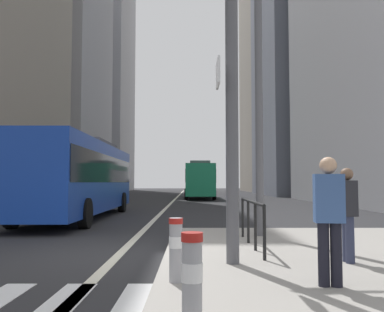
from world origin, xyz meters
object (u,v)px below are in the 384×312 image
object	(u,v)px
city_bus_red_receding	(199,179)
street_lamp_post	(258,39)
traffic_signal_gantry	(129,35)
bollard_front	(192,279)
bollard_left	(176,246)
pedestrian_waiting	(329,214)
car_receding_near	(199,186)
car_oncoming_mid	(109,188)
city_bus_blue_oncoming	(80,175)
pedestrian_far	(348,210)

from	to	relation	value
city_bus_red_receding	street_lamp_post	xyz separation A→B (m)	(1.06, -28.91, 3.45)
traffic_signal_gantry	bollard_front	xyz separation A→B (m)	(1.09, -3.41, -3.42)
bollard_left	pedestrian_waiting	distance (m)	2.10
traffic_signal_gantry	bollard_front	distance (m)	4.95
bollard_left	car_receding_near	bearing A→B (deg)	88.66
street_lamp_post	city_bus_red_receding	bearing A→B (deg)	92.09
car_receding_near	car_oncoming_mid	bearing A→B (deg)	-117.90
bollard_front	car_oncoming_mid	bearing A→B (deg)	102.15
car_oncoming_mid	street_lamp_post	distance (m)	31.60
city_bus_blue_oncoming	bollard_front	bearing A→B (deg)	-71.39
city_bus_red_receding	street_lamp_post	world-z (taller)	street_lamp_post
car_receding_near	traffic_signal_gantry	size ratio (longest dim) A/B	0.75
car_oncoming_mid	pedestrian_waiting	bearing A→B (deg)	-74.44
car_receding_near	bollard_front	bearing A→B (deg)	-91.05
car_receding_near	street_lamp_post	xyz separation A→B (m)	(0.76, -46.65, 4.29)
city_bus_red_receding	car_oncoming_mid	distance (m)	8.73
city_bus_red_receding	car_receding_near	distance (m)	17.76
bollard_front	traffic_signal_gantry	bearing A→B (deg)	107.78
street_lamp_post	bollard_front	distance (m)	8.69
traffic_signal_gantry	pedestrian_far	world-z (taller)	traffic_signal_gantry
street_lamp_post	bollard_left	bearing A→B (deg)	-111.30
city_bus_blue_oncoming	pedestrian_far	xyz separation A→B (m)	(7.41, -10.55, -0.80)
city_bus_red_receding	bollard_front	bearing A→B (deg)	-91.10
car_receding_near	pedestrian_waiting	xyz separation A→B (m)	(0.83, -51.96, 0.11)
pedestrian_far	city_bus_blue_oncoming	bearing A→B (deg)	125.08
bollard_front	bollard_left	xyz separation A→B (m)	(-0.22, 2.09, -0.02)
traffic_signal_gantry	pedestrian_waiting	xyz separation A→B (m)	(2.91, -1.57, -2.98)
pedestrian_waiting	pedestrian_far	xyz separation A→B (m)	(0.86, 1.68, -0.06)
city_bus_red_receding	pedestrian_far	xyz separation A→B (m)	(1.98, -32.55, -0.80)
car_receding_near	pedestrian_waiting	size ratio (longest dim) A/B	2.63
bollard_front	car_receding_near	bearing A→B (deg)	88.95
car_oncoming_mid	pedestrian_far	distance (m)	35.05
city_bus_blue_oncoming	bollard_left	distance (m)	12.86
street_lamp_post	pedestrian_waiting	bearing A→B (deg)	-89.29
bollard_left	pedestrian_waiting	bearing A→B (deg)	-7.02
city_bus_blue_oncoming	city_bus_red_receding	distance (m)	22.65
bollard_left	pedestrian_far	bearing A→B (deg)	26.19
city_bus_blue_oncoming	traffic_signal_gantry	xyz separation A→B (m)	(3.65, -10.66, 2.24)
car_receding_near	pedestrian_waiting	world-z (taller)	car_receding_near
car_oncoming_mid	traffic_signal_gantry	world-z (taller)	traffic_signal_gantry
traffic_signal_gantry	city_bus_blue_oncoming	bearing A→B (deg)	108.88
city_bus_red_receding	car_receding_near	xyz separation A→B (m)	(0.30, 17.74, -0.85)
street_lamp_post	bollard_left	size ratio (longest dim) A/B	9.17
street_lamp_post	car_receding_near	bearing A→B (deg)	90.93
car_receding_near	bollard_left	xyz separation A→B (m)	(-1.21, -51.71, -0.35)
city_bus_blue_oncoming	bollard_left	bearing A→B (deg)	-69.35
car_oncoming_mid	pedestrian_far	xyz separation A→B (m)	(10.62, -33.40, 0.05)
bollard_left	pedestrian_waiting	size ratio (longest dim) A/B	0.51
city_bus_blue_oncoming	car_receding_near	size ratio (longest dim) A/B	2.72
street_lamp_post	pedestrian_far	xyz separation A→B (m)	(0.93, -3.63, -4.24)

